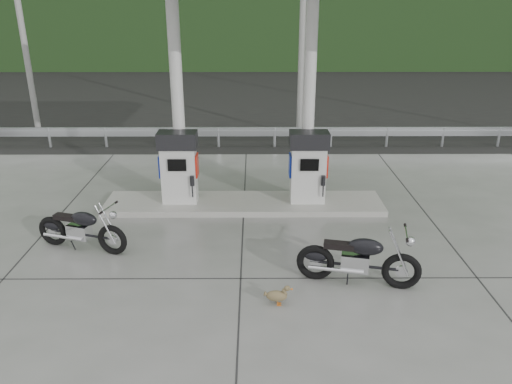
{
  "coord_description": "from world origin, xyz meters",
  "views": [
    {
      "loc": [
        0.25,
        -9.2,
        5.0
      ],
      "look_at": [
        0.3,
        1.0,
        1.0
      ],
      "focal_mm": 35.0,
      "sensor_mm": 36.0,
      "label": 1
    }
  ],
  "objects_px": {
    "gas_pump_right": "(308,167)",
    "motorcycle_left": "(81,229)",
    "gas_pump_left": "(179,167)",
    "duck": "(277,296)",
    "motorcycle_right": "(358,259)"
  },
  "relations": [
    {
      "from": "gas_pump_right",
      "to": "motorcycle_left",
      "type": "height_order",
      "value": "gas_pump_right"
    },
    {
      "from": "gas_pump_right",
      "to": "gas_pump_left",
      "type": "bearing_deg",
      "value": 180.0
    },
    {
      "from": "gas_pump_left",
      "to": "motorcycle_left",
      "type": "height_order",
      "value": "gas_pump_left"
    },
    {
      "from": "gas_pump_right",
      "to": "motorcycle_left",
      "type": "bearing_deg",
      "value": -155.2
    },
    {
      "from": "gas_pump_right",
      "to": "motorcycle_left",
      "type": "xyz_separation_m",
      "value": [
        -4.95,
        -2.29,
        -0.58
      ]
    },
    {
      "from": "gas_pump_right",
      "to": "duck",
      "type": "relative_size",
      "value": 4.01
    },
    {
      "from": "motorcycle_left",
      "to": "motorcycle_right",
      "type": "distance_m",
      "value": 5.69
    },
    {
      "from": "motorcycle_left",
      "to": "motorcycle_right",
      "type": "height_order",
      "value": "motorcycle_right"
    },
    {
      "from": "motorcycle_left",
      "to": "motorcycle_right",
      "type": "relative_size",
      "value": 0.93
    },
    {
      "from": "gas_pump_right",
      "to": "duck",
      "type": "distance_m",
      "value": 4.54
    },
    {
      "from": "gas_pump_right",
      "to": "motorcycle_right",
      "type": "distance_m",
      "value": 3.75
    },
    {
      "from": "motorcycle_right",
      "to": "duck",
      "type": "height_order",
      "value": "motorcycle_right"
    },
    {
      "from": "gas_pump_right",
      "to": "motorcycle_right",
      "type": "relative_size",
      "value": 0.85
    },
    {
      "from": "gas_pump_left",
      "to": "motorcycle_left",
      "type": "relative_size",
      "value": 0.92
    },
    {
      "from": "gas_pump_right",
      "to": "motorcycle_left",
      "type": "relative_size",
      "value": 0.92
    }
  ]
}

